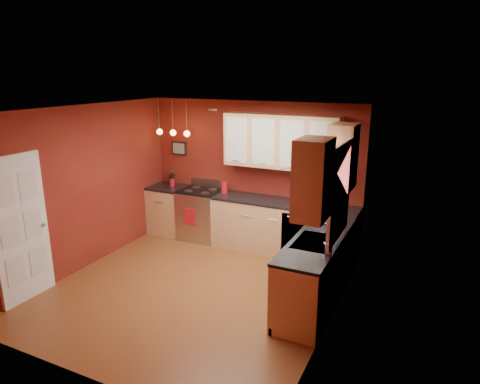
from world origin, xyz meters
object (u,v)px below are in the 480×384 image
at_px(soap_pump, 328,247).
at_px(red_canister, 224,187).
at_px(coffee_maker, 315,198).
at_px(sink, 315,243).
at_px(gas_range, 201,214).

bearing_deg(soap_pump, red_canister, 141.79).
relative_size(red_canister, coffee_maker, 0.76).
bearing_deg(sink, gas_range, 150.22).
height_order(sink, coffee_maker, sink).
height_order(sink, soap_pump, sink).
bearing_deg(soap_pump, sink, 126.85).
height_order(sink, red_canister, sink).
height_order(gas_range, coffee_maker, coffee_maker).
height_order(gas_range, sink, sink).
distance_m(gas_range, coffee_maker, 2.25).
bearing_deg(red_canister, coffee_maker, 0.12).
xyz_separation_m(sink, coffee_maker, (-0.45, 1.56, 0.15)).
relative_size(gas_range, soap_pump, 5.47).
distance_m(red_canister, coffee_maker, 1.70).
bearing_deg(coffee_maker, gas_range, -157.95).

